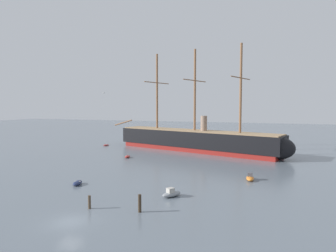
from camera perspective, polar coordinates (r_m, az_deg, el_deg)
ground_plane at (r=36.12m, az=-18.16°, el=-16.99°), size 400.00×400.00×0.00m
tall_ship at (r=84.27m, az=5.08°, el=-2.68°), size 57.31×21.56×28.28m
dinghy_foreground_left at (r=51.07m, az=-16.89°, el=-10.35°), size 1.88×2.92×0.64m
motorboat_foreground_right at (r=42.93m, az=0.65°, el=-12.76°), size 2.73×3.24×1.28m
motorboat_mid_right at (r=53.68m, az=15.38°, el=-9.48°), size 1.53×3.13×1.27m
dinghy_alongside_bow at (r=74.10m, az=-7.75°, el=-5.80°), size 1.42×2.51×0.56m
dinghy_far_left at (r=96.97m, az=-11.71°, el=-3.58°), size 1.87×1.75×0.42m
mooring_piling_nearest at (r=37.09m, az=-5.42°, el=-14.48°), size 0.39×0.39×2.16m
mooring_piling_left_pair at (r=39.36m, az=-14.76°, el=-13.87°), size 0.35×0.35×1.66m
seagull_in_flight at (r=57.35m, az=-12.17°, el=6.18°), size 1.05×0.87×0.14m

